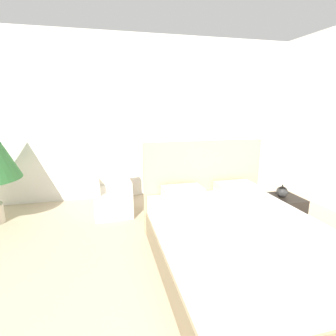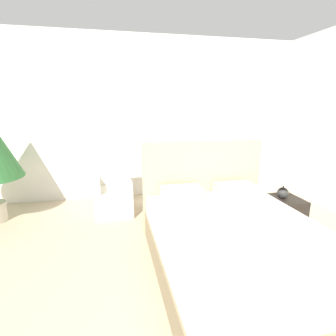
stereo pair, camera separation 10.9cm
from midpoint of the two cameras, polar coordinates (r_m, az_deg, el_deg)
wall_back at (r=4.91m, az=-6.90°, el=10.56°), size 10.00×0.06×2.90m
bed at (r=2.90m, az=13.92°, el=-15.74°), size 1.64×2.19×1.24m
armchair_near_window_left at (r=4.30m, az=-12.80°, el=-6.32°), size 0.61×0.67×0.81m
armchair_near_window_right at (r=4.39m, az=-1.62°, el=-5.56°), size 0.64×0.69×0.81m
nightstand at (r=4.07m, az=22.69°, el=-8.84°), size 0.48×0.47×0.45m
table_lamp at (r=3.90m, az=23.14°, el=-1.79°), size 0.36×0.36×0.42m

